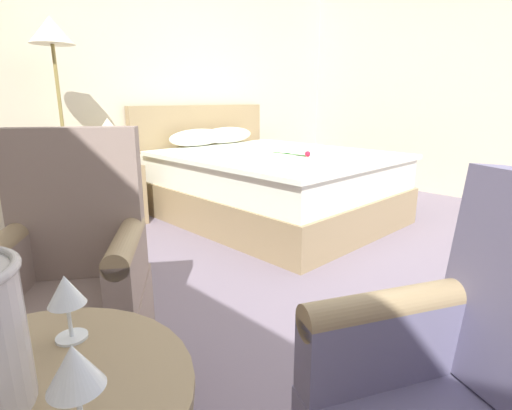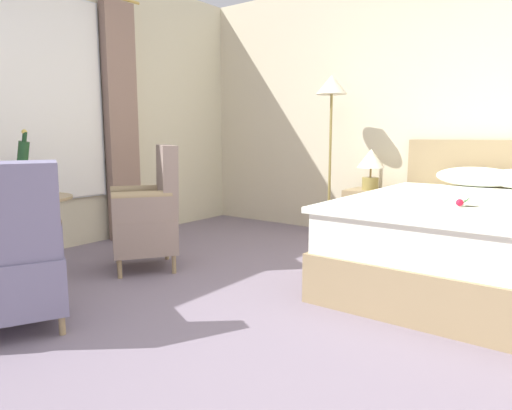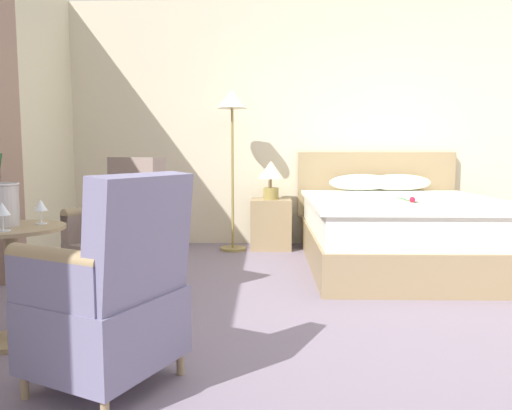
# 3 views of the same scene
# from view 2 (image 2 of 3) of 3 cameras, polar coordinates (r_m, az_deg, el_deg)

# --- Properties ---
(ground_plane) EXTENTS (7.18, 7.18, 0.00)m
(ground_plane) POSITION_cam_2_polar(r_m,az_deg,el_deg) (2.72, 4.49, -15.38)
(ground_plane) COLOR slate
(wall_headboard_side) EXTENTS (5.80, 0.12, 2.77)m
(wall_headboard_side) POSITION_cam_2_polar(r_m,az_deg,el_deg) (5.03, 21.94, 11.22)
(wall_headboard_side) COLOR beige
(wall_headboard_side) RESTS_ON ground
(wall_window_side) EXTENTS (0.27, 5.47, 2.77)m
(wall_window_side) POSITION_cam_2_polar(r_m,az_deg,el_deg) (4.71, -27.07, 11.01)
(wall_window_side) COLOR beige
(wall_window_side) RESTS_ON ground
(bed) EXTENTS (1.78, 2.23, 1.07)m
(bed) POSITION_cam_2_polar(r_m,az_deg,el_deg) (3.81, 26.00, -3.79)
(bed) COLOR #99815A
(bed) RESTS_ON ground
(nightstand) EXTENTS (0.47, 0.41, 0.55)m
(nightstand) POSITION_cam_2_polar(r_m,az_deg,el_deg) (4.92, 13.94, -1.33)
(nightstand) COLOR #99815A
(nightstand) RESTS_ON ground
(bedside_lamp) EXTENTS (0.28, 0.28, 0.42)m
(bedside_lamp) POSITION_cam_2_polar(r_m,az_deg,el_deg) (4.86, 14.18, 5.08)
(bedside_lamp) COLOR olive
(bedside_lamp) RESTS_ON nightstand
(floor_lamp_brass) EXTENTS (0.32, 0.32, 1.73)m
(floor_lamp_brass) POSITION_cam_2_polar(r_m,az_deg,el_deg) (4.94, 9.40, 12.35)
(floor_lamp_brass) COLOR olive
(floor_lamp_brass) RESTS_ON ground
(side_table_round) EXTENTS (0.58, 0.58, 0.66)m
(side_table_round) POSITION_cam_2_polar(r_m,az_deg,el_deg) (3.78, -26.12, -2.85)
(side_table_round) COLOR #99815A
(side_table_round) RESTS_ON ground
(champagne_bucket) EXTENTS (0.22, 0.22, 0.49)m
(champagne_bucket) POSITION_cam_2_polar(r_m,az_deg,el_deg) (3.80, -26.73, 3.26)
(champagne_bucket) COLOR #B4AEAE
(champagne_bucket) RESTS_ON side_table_round
(wine_glass_near_bucket) EXTENTS (0.08, 0.08, 0.15)m
(wine_glass_near_bucket) POSITION_cam_2_polar(r_m,az_deg,el_deg) (3.62, -28.35, 2.26)
(wine_glass_near_bucket) COLOR white
(wine_glass_near_bucket) RESTS_ON side_table_round
(wine_glass_near_edge) EXTENTS (0.07, 0.07, 0.14)m
(wine_glass_near_edge) POSITION_cam_2_polar(r_m,az_deg,el_deg) (3.67, -24.09, 2.50)
(wine_glass_near_edge) COLOR white
(wine_glass_near_edge) RESTS_ON side_table_round
(armchair_by_window) EXTENTS (0.72, 0.72, 1.03)m
(armchair_by_window) POSITION_cam_2_polar(r_m,az_deg,el_deg) (3.90, -13.19, -1.15)
(armchair_by_window) COLOR #99815A
(armchair_by_window) RESTS_ON ground
(armchair_facing_bed) EXTENTS (0.77, 0.76, 0.98)m
(armchair_facing_bed) POSITION_cam_2_polar(r_m,az_deg,el_deg) (2.93, -28.72, -6.14)
(armchair_facing_bed) COLOR #99815A
(armchair_facing_bed) RESTS_ON ground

